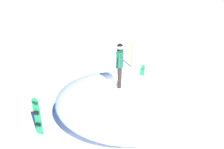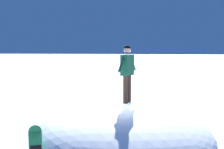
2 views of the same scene
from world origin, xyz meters
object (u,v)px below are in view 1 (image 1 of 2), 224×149
Objects in this scene: snowboarder_standing at (120,62)px; snowboard_secondary_upright at (141,80)px; trail_marker_pole at (132,54)px; snowboard_primary_upright at (37,116)px.

snowboarder_standing is 1.01× the size of snowboard_secondary_upright.
snowboard_secondary_upright is 1.01× the size of trail_marker_pole.
snowboard_primary_upright is 0.97× the size of snowboard_secondary_upright.
snowboarder_standing is 3.43m from snowboard_secondary_upright.
snowboarder_standing is at bearing 65.09° from trail_marker_pole.
snowboard_secondary_upright is 4.04m from trail_marker_pole.
snowboarder_standing is 1.04× the size of snowboard_primary_upright.
snowboard_secondary_upright is at bearing -129.45° from snowboarder_standing.
snowboard_secondary_upright is at bearing -158.77° from snowboard_primary_upright.
snowboard_primary_upright is 0.98× the size of trail_marker_pole.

